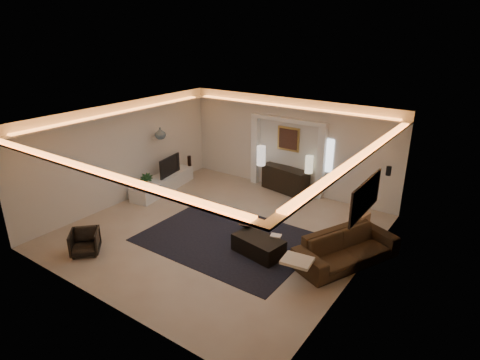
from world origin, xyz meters
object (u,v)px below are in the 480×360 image
Objects in this scene: console at (285,180)px; sofa at (347,248)px; armchair at (85,242)px; coffee_table at (258,246)px.

sofa is at bearing -31.96° from console.
console is 6.17m from armchair.
armchair is (-5.02, -3.06, -0.06)m from sofa.
armchair reaches higher than coffee_table.
console is 3.86m from coffee_table.
console is at bearing 26.07° from armchair.
console reaches higher than coffee_table.
sofa is 1.95m from coffee_table.
console reaches higher than sofa.
coffee_table is at bearing 139.67° from sofa.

